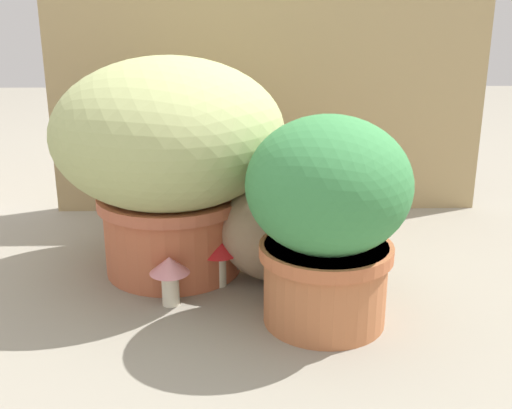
{
  "coord_description": "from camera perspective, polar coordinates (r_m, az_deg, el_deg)",
  "views": [
    {
      "loc": [
        0.06,
        -1.19,
        0.57
      ],
      "look_at": [
        0.09,
        -0.0,
        0.18
      ],
      "focal_mm": 44.47,
      "sensor_mm": 36.0,
      "label": 1
    }
  ],
  "objects": [
    {
      "name": "mushroom_ornament_pink",
      "position": [
        1.23,
        -7.77,
        -6.0
      ],
      "size": [
        0.08,
        0.08,
        0.1
      ],
      "color": "#EAE6CA",
      "rests_on": "ground"
    },
    {
      "name": "mushroom_ornament_red",
      "position": [
        1.3,
        -3.39,
        -4.22
      ],
      "size": [
        0.08,
        0.08,
        0.1
      ],
      "color": "silver",
      "rests_on": "ground"
    },
    {
      "name": "leafy_planter",
      "position": [
        1.12,
        6.44,
        -0.87
      ],
      "size": [
        0.29,
        0.29,
        0.38
      ],
      "color": "#BC6F44",
      "rests_on": "ground"
    },
    {
      "name": "ground_plane",
      "position": [
        1.32,
        -4.07,
        -7.41
      ],
      "size": [
        6.0,
        6.0,
        0.0
      ],
      "primitive_type": "plane",
      "color": "gray"
    },
    {
      "name": "cardboard_backdrop",
      "position": [
        1.7,
        1.07,
        13.14
      ],
      "size": [
        1.16,
        0.03,
        0.84
      ],
      "primitive_type": "cube",
      "color": "tan",
      "rests_on": "ground"
    },
    {
      "name": "cat",
      "position": [
        1.31,
        3.12,
        -1.84
      ],
      "size": [
        0.38,
        0.19,
        0.32
      ],
      "color": "#9B8568",
      "rests_on": "ground"
    },
    {
      "name": "grass_planter",
      "position": [
        1.33,
        -7.79,
        4.74
      ],
      "size": [
        0.48,
        0.48,
        0.46
      ],
      "color": "#BD6240",
      "rests_on": "ground"
    }
  ]
}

